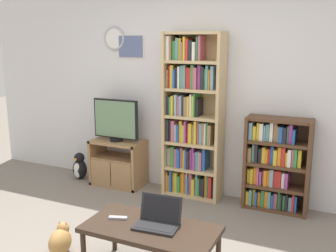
{
  "coord_description": "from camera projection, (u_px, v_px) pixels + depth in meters",
  "views": [
    {
      "loc": [
        1.69,
        -2.62,
        1.96
      ],
      "look_at": [
        -0.01,
        1.07,
        1.05
      ],
      "focal_mm": 42.0,
      "sensor_mm": 36.0,
      "label": 1
    }
  ],
  "objects": [
    {
      "name": "remote_near_laptop",
      "position": [
        118.0,
        218.0,
        3.34
      ],
      "size": [
        0.17,
        0.09,
        0.02
      ],
      "rotation": [
        0.0,
        0.0,
        5.04
      ],
      "color": "#99999E",
      "rests_on": "coffee_table"
    },
    {
      "name": "penguin_figurine",
      "position": [
        79.0,
        167.0,
        5.55
      ],
      "size": [
        0.21,
        0.19,
        0.38
      ],
      "color": "black",
      "rests_on": "ground_plane"
    },
    {
      "name": "coffee_table",
      "position": [
        151.0,
        232.0,
        3.22
      ],
      "size": [
        1.1,
        0.55,
        0.45
      ],
      "color": "#332319",
      "rests_on": "ground_plane"
    },
    {
      "name": "bookshelf_tall",
      "position": [
        192.0,
        119.0,
        4.83
      ],
      "size": [
        0.73,
        0.3,
        2.03
      ],
      "color": "tan",
      "rests_on": "ground_plane"
    },
    {
      "name": "television",
      "position": [
        116.0,
        120.0,
        5.17
      ],
      "size": [
        0.64,
        0.18,
        0.56
      ],
      "color": "black",
      "rests_on": "tv_stand"
    },
    {
      "name": "bookshelf_short",
      "position": [
        275.0,
        165.0,
        4.51
      ],
      "size": [
        0.73,
        0.29,
        1.09
      ],
      "color": "brown",
      "rests_on": "ground_plane"
    },
    {
      "name": "laptop",
      "position": [
        158.0,
        219.0,
        3.21
      ],
      "size": [
        0.38,
        0.28,
        0.24
      ],
      "rotation": [
        0.0,
        0.0,
        0.08
      ],
      "color": "#232326",
      "rests_on": "coffee_table"
    },
    {
      "name": "cat",
      "position": [
        61.0,
        241.0,
        3.62
      ],
      "size": [
        0.33,
        0.5,
        0.29
      ],
      "rotation": [
        0.0,
        0.0,
        0.25
      ],
      "color": "#B78447",
      "rests_on": "ground_plane"
    },
    {
      "name": "wall_back",
      "position": [
        198.0,
        91.0,
        4.91
      ],
      "size": [
        6.55,
        0.09,
        2.6
      ],
      "color": "silver",
      "rests_on": "ground_plane"
    },
    {
      "name": "tv_stand",
      "position": [
        118.0,
        163.0,
        5.31
      ],
      "size": [
        0.7,
        0.41,
        0.62
      ],
      "color": "#9E754C",
      "rests_on": "ground_plane"
    }
  ]
}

